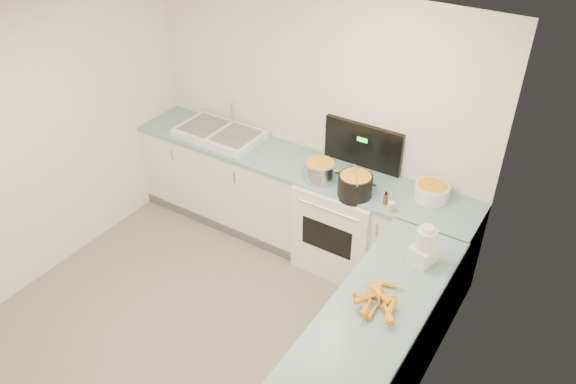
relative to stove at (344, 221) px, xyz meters
The scene contains 18 objects.
floor 1.84m from the stove, 108.07° to the right, with size 3.50×4.00×0.00m, color gray, non-canonical shape.
ceiling 2.69m from the stove, 108.07° to the right, with size 3.50×4.00×0.00m, color white, non-canonical shape.
wall_back 1.00m from the stove, 150.23° to the left, with size 3.50×2.50×0.00m, color white, non-canonical shape.
wall_left 2.96m from the stove, 143.77° to the right, with size 4.00×2.50×0.00m, color white, non-canonical shape.
wall_right 2.21m from the stove, 54.55° to the right, with size 4.00×2.50×0.00m, color white, non-canonical shape.
counter_back 0.55m from the stove, behind, with size 3.50×0.62×0.94m.
counter_right 1.65m from the stove, 56.99° to the right, with size 0.62×2.20×0.94m.
stove is the anchor object (origin of this frame).
sink 1.54m from the stove, behind, with size 0.86×0.52×0.31m.
steel_pot 0.60m from the stove, 144.61° to the right, with size 0.28×0.28×0.20m, color silver.
black_pot 0.60m from the stove, 47.00° to the right, with size 0.30×0.30×0.21m, color black.
wooden_spoon 0.71m from the stove, 47.00° to the right, with size 0.01×0.01×0.33m, color #AD7A47.
mixing_bowl 0.92m from the stove, ahead, with size 0.29×0.29×0.13m, color white.
extract_bottle 0.70m from the stove, 19.61° to the right, with size 0.04×0.04×0.10m, color #593319.
spice_jar 0.77m from the stove, 24.68° to the right, with size 0.05×0.05×0.08m, color #E5B266.
food_processor 1.33m from the stove, 34.75° to the right, with size 0.20×0.23×0.32m.
carrot_pile 1.60m from the stove, 54.36° to the right, with size 0.36×0.43×0.09m.
peelings 1.73m from the stove, behind, with size 0.22×0.28×0.01m.
Camera 1 is at (2.37, -2.13, 3.68)m, focal length 35.00 mm.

